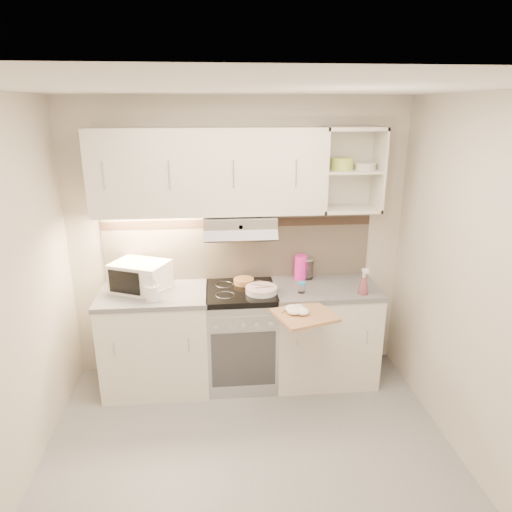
{
  "coord_description": "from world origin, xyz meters",
  "views": [
    {
      "loc": [
        -0.22,
        -2.56,
        2.4
      ],
      "look_at": [
        0.12,
        0.95,
        1.25
      ],
      "focal_mm": 32.0,
      "sensor_mm": 36.0,
      "label": 1
    }
  ],
  "objects": [
    {
      "name": "room_shell",
      "position": [
        0.0,
        0.37,
        1.63
      ],
      "size": [
        3.04,
        2.84,
        2.52
      ],
      "color": "beige",
      "rests_on": "ground"
    },
    {
      "name": "ground",
      "position": [
        0.0,
        0.0,
        0.0
      ],
      "size": [
        3.0,
        3.0,
        0.0
      ],
      "primitive_type": "plane",
      "color": "gray",
      "rests_on": "ground"
    },
    {
      "name": "glass_jar",
      "position": [
        0.63,
        1.3,
        1.0
      ],
      "size": [
        0.1,
        0.1,
        0.2
      ],
      "rotation": [
        0.0,
        0.0,
        -0.09
      ],
      "color": "silver",
      "rests_on": "worktop_right"
    },
    {
      "name": "dish_towel",
      "position": [
        0.45,
        0.64,
        0.92
      ],
      "size": [
        0.27,
        0.23,
        0.07
      ],
      "primitive_type": null,
      "rotation": [
        0.0,
        0.0,
        0.06
      ],
      "color": "white",
      "rests_on": "cutting_board"
    },
    {
      "name": "electric_range",
      "position": [
        0.0,
        1.1,
        0.45
      ],
      "size": [
        0.6,
        0.6,
        0.9
      ],
      "color": "#B7B7BC",
      "rests_on": "ground"
    },
    {
      "name": "spray_bottle",
      "position": [
        1.02,
        0.91,
        0.99
      ],
      "size": [
        0.09,
        0.09,
        0.24
      ],
      "rotation": [
        0.0,
        0.0,
        -0.03
      ],
      "color": "pink",
      "rests_on": "worktop_right"
    },
    {
      "name": "worktop_left",
      "position": [
        -0.75,
        1.1,
        0.88
      ],
      "size": [
        0.92,
        0.62,
        0.04
      ],
      "primitive_type": "cube",
      "color": "slate",
      "rests_on": "base_cabinet_left"
    },
    {
      "name": "pink_pitcher",
      "position": [
        0.56,
        1.3,
        1.01
      ],
      "size": [
        0.12,
        0.11,
        0.23
      ],
      "rotation": [
        0.0,
        0.0,
        0.04
      ],
      "color": "#FE24AF",
      "rests_on": "worktop_right"
    },
    {
      "name": "plate_stack",
      "position": [
        0.17,
        1.01,
        0.93
      ],
      "size": [
        0.27,
        0.27,
        0.06
      ],
      "rotation": [
        0.0,
        0.0,
        -0.32
      ],
      "color": "silver",
      "rests_on": "electric_range"
    },
    {
      "name": "base_cabinet_right",
      "position": [
        0.75,
        1.1,
        0.43
      ],
      "size": [
        0.9,
        0.6,
        0.86
      ],
      "primitive_type": "cube",
      "color": "silver",
      "rests_on": "ground"
    },
    {
      "name": "base_cabinet_left",
      "position": [
        -0.75,
        1.1,
        0.43
      ],
      "size": [
        0.9,
        0.6,
        0.86
      ],
      "primitive_type": "cube",
      "color": "silver",
      "rests_on": "ground"
    },
    {
      "name": "cutting_board",
      "position": [
        0.46,
        0.6,
        0.87
      ],
      "size": [
        0.52,
        0.5,
        0.02
      ],
      "primitive_type": "cube",
      "rotation": [
        0.0,
        0.0,
        0.31
      ],
      "color": "tan",
      "rests_on": "base_cabinet_right"
    },
    {
      "name": "spice_jar",
      "position": [
        0.51,
        0.98,
        0.95
      ],
      "size": [
        0.07,
        0.07,
        0.1
      ],
      "rotation": [
        0.0,
        0.0,
        0.13
      ],
      "color": "white",
      "rests_on": "worktop_right"
    },
    {
      "name": "bread_loaf",
      "position": [
        0.04,
        1.23,
        0.92
      ],
      "size": [
        0.18,
        0.18,
        0.05
      ],
      "primitive_type": "cylinder",
      "color": "#98693C",
      "rests_on": "electric_range"
    },
    {
      "name": "watering_can",
      "position": [
        -0.73,
        0.94,
        0.97
      ],
      "size": [
        0.23,
        0.12,
        0.19
      ],
      "rotation": [
        0.0,
        0.0,
        -0.12
      ],
      "color": "silver",
      "rests_on": "worktop_left"
    },
    {
      "name": "worktop_right",
      "position": [
        0.75,
        1.1,
        0.88
      ],
      "size": [
        0.92,
        0.62,
        0.04
      ],
      "primitive_type": "cube",
      "color": "slate",
      "rests_on": "base_cabinet_right"
    },
    {
      "name": "microwave",
      "position": [
        -0.85,
        1.16,
        1.03
      ],
      "size": [
        0.55,
        0.49,
        0.25
      ],
      "rotation": [
        0.0,
        0.0,
        -0.43
      ],
      "color": "silver",
      "rests_on": "worktop_left"
    }
  ]
}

